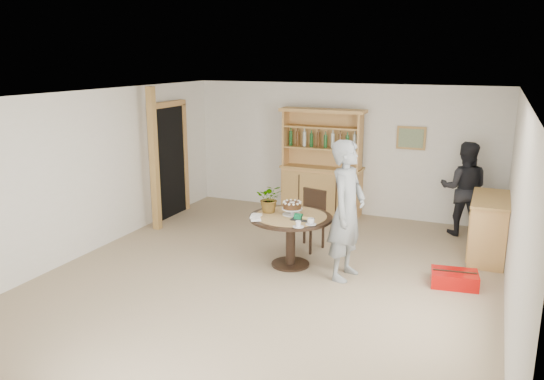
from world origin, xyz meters
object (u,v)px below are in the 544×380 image
at_px(adult_person, 464,189).
at_px(red_suitcase, 454,279).
at_px(dining_table, 291,226).
at_px(dining_chair, 310,215).
at_px(hutch, 322,179).
at_px(sideboard, 489,228).
at_px(teen_boy, 347,210).

distance_m(adult_person, red_suitcase, 2.41).
distance_m(dining_table, red_suitcase, 2.34).
bearing_deg(dining_table, dining_chair, 88.59).
height_order(hutch, sideboard, hutch).
distance_m(hutch, dining_chair, 1.94).
distance_m(dining_chair, teen_boy, 1.31).
height_order(sideboard, red_suitcase, sideboard).
bearing_deg(teen_boy, hutch, 31.75).
xyz_separation_m(hutch, adult_person, (2.60, -0.24, 0.12)).
distance_m(teen_boy, red_suitcase, 1.69).
bearing_deg(hutch, teen_boy, -66.09).
bearing_deg(hutch, red_suitcase, -43.48).
height_order(dining_chair, red_suitcase, dining_chair).
relative_size(hutch, dining_chair, 2.16).
bearing_deg(dining_table, teen_boy, -6.71).
height_order(sideboard, teen_boy, teen_boy).
bearing_deg(sideboard, hutch, 157.79).
height_order(teen_boy, adult_person, teen_boy).
bearing_deg(sideboard, dining_table, -150.91).
relative_size(adult_person, red_suitcase, 2.49).
relative_size(hutch, sideboard, 1.62).
bearing_deg(dining_chair, hutch, 117.33).
distance_m(dining_table, dining_chair, 0.83).
relative_size(hutch, adult_person, 1.26).
height_order(dining_chair, adult_person, adult_person).
bearing_deg(teen_boy, dining_chair, 49.67).
bearing_deg(hutch, dining_chair, -77.52).
xyz_separation_m(hutch, teen_boy, (1.25, -2.81, 0.27)).
distance_m(dining_table, teen_boy, 0.93).
xyz_separation_m(dining_chair, adult_person, (2.18, 1.64, 0.27)).
height_order(hutch, adult_person, hutch).
xyz_separation_m(dining_chair, red_suitcase, (2.26, -0.65, -0.43)).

